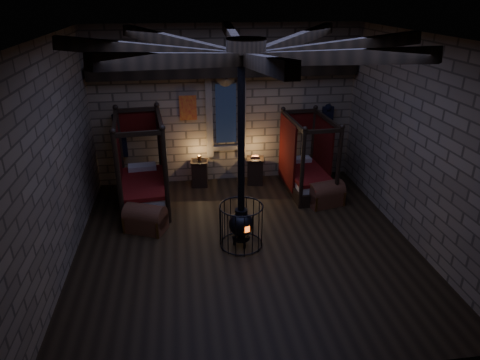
{
  "coord_description": "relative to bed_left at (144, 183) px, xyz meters",
  "views": [
    {
      "loc": [
        -1.2,
        -7.65,
        4.93
      ],
      "look_at": [
        -0.02,
        0.6,
        1.22
      ],
      "focal_mm": 32.0,
      "sensor_mm": 36.0,
      "label": 1
    }
  ],
  "objects": [
    {
      "name": "bed_left",
      "position": [
        0.0,
        0.0,
        0.0
      ],
      "size": [
        1.32,
        2.23,
        2.23
      ],
      "rotation": [
        0.0,
        0.0,
        0.09
      ],
      "color": "black",
      "rests_on": "ground"
    },
    {
      "name": "nightstand_left",
      "position": [
        1.43,
        0.9,
        -0.18
      ],
      "size": [
        0.5,
        0.48,
        0.89
      ],
      "rotation": [
        0.0,
        0.0,
        -0.11
      ],
      "color": "black",
      "rests_on": "ground"
    },
    {
      "name": "nightstand_right",
      "position": [
        2.95,
        0.82,
        -0.17
      ],
      "size": [
        0.53,
        0.51,
        0.81
      ],
      "rotation": [
        0.0,
        0.0,
        -0.15
      ],
      "color": "black",
      "rests_on": "ground"
    },
    {
      "name": "bed_right",
      "position": [
        4.21,
        0.21,
        -0.06
      ],
      "size": [
        1.09,
        1.95,
        2.0
      ],
      "rotation": [
        0.0,
        0.0,
        0.04
      ],
      "color": "black",
      "rests_on": "ground"
    },
    {
      "name": "trunk_right",
      "position": [
        4.46,
        -0.7,
        -0.27
      ],
      "size": [
        0.96,
        0.73,
        0.63
      ],
      "rotation": [
        0.0,
        0.0,
        0.23
      ],
      "color": "brown",
      "rests_on": "ground"
    },
    {
      "name": "trunk_left",
      "position": [
        0.1,
        -1.35,
        -0.27
      ],
      "size": [
        1.01,
        0.85,
        0.64
      ],
      "rotation": [
        0.0,
        0.0,
        -0.41
      ],
      "color": "brown",
      "rests_on": "ground"
    },
    {
      "name": "stove",
      "position": [
        2.12,
        -2.25,
        0.03
      ],
      "size": [
        0.91,
        0.91,
        4.05
      ],
      "rotation": [
        0.0,
        0.0,
        0.34
      ],
      "color": "black",
      "rests_on": "ground"
    },
    {
      "name": "room",
      "position": [
        2.21,
        -2.13,
        3.19
      ],
      "size": [
        7.02,
        7.02,
        4.29
      ],
      "color": "black",
      "rests_on": "ground"
    }
  ]
}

